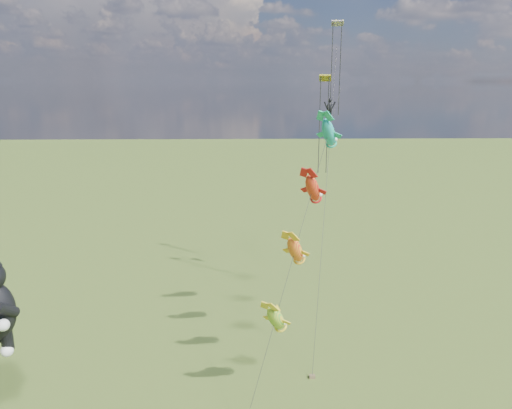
{
  "coord_description": "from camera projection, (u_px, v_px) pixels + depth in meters",
  "views": [
    {
      "loc": [
        10.57,
        -25.96,
        19.68
      ],
      "look_at": [
        11.49,
        10.39,
        10.7
      ],
      "focal_mm": 35.0,
      "sensor_mm": 36.0,
      "label": 1
    }
  ],
  "objects": [
    {
      "name": "fish_windsock_rig",
      "position": [
        304.0,
        219.0,
        33.33
      ],
      "size": [
        7.74,
        14.08,
        19.16
      ],
      "rotation": [
        0.0,
        0.0,
        -0.17
      ],
      "color": "brown",
      "rests_on": "ground"
    },
    {
      "name": "parafoil_rig",
      "position": [
        330.0,
        102.0,
        43.85
      ],
      "size": [
        4.65,
        17.19,
        25.0
      ],
      "rotation": [
        0.0,
        0.0,
        -0.14
      ],
      "color": "brown",
      "rests_on": "ground"
    }
  ]
}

